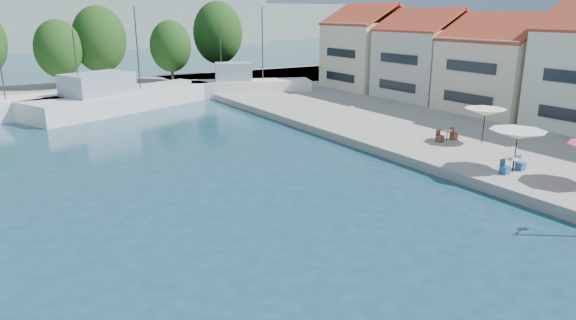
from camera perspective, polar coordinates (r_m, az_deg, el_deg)
quay_right at (r=47.33m, az=23.69°, el=3.86°), size 32.00×92.00×0.60m
quay_far at (r=64.35m, az=-23.99°, el=6.75°), size 90.00×16.00×0.60m
hill_east at (r=185.01m, az=-14.36°, el=14.64°), size 140.00×40.00×12.00m
building_04 at (r=50.02m, az=22.82°, el=10.04°), size 9.00×8.80×9.20m
building_05 at (r=55.73m, az=15.26°, el=11.47°), size 8.40×8.80×9.70m
building_06 at (r=62.23m, az=9.15°, el=12.47°), size 9.00×8.80×10.20m
trawler_03 at (r=53.14m, az=-18.08°, el=6.48°), size 20.00×12.39×10.20m
trawler_04 at (r=59.03m, az=-4.43°, el=8.11°), size 13.68×8.27×10.20m
tree_05 at (r=66.18m, az=-24.17°, el=11.21°), size 5.34×5.34×7.90m
tree_06 at (r=68.01m, az=-20.25°, el=12.47°), size 6.39×6.39×9.46m
tree_07 at (r=68.75m, az=-12.92°, el=12.22°), size 5.20×5.20×7.70m
tree_08 at (r=74.32m, az=-7.81°, el=13.83°), size 6.85×6.85×10.14m
umbrella_white at (r=31.44m, az=24.15°, el=2.60°), size 3.11×3.11×2.31m
umbrella_cream at (r=37.23m, az=21.06°, el=4.98°), size 2.78×2.78×2.39m
cafe_table_02 at (r=31.37m, az=23.70°, el=-0.74°), size 1.82×0.70×0.76m
cafe_table_03 at (r=37.44m, az=17.24°, el=2.48°), size 1.82×0.70×0.76m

